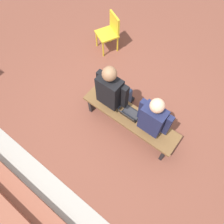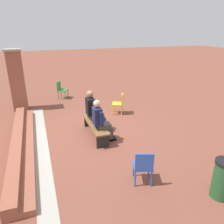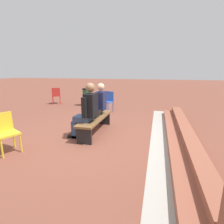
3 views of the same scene
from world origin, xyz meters
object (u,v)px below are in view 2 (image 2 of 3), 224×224
at_px(person_adult, 94,110).
at_px(plastic_chair_foreground, 143,165).
at_px(plastic_chair_far_left, 61,89).
at_px(litter_bin, 223,179).
at_px(plastic_chair_far_right, 119,102).
at_px(person_student, 101,120).
at_px(laptop, 95,121).
at_px(bench, 95,126).

height_order(person_adult, plastic_chair_foreground, person_adult).
height_order(person_adult, plastic_chair_far_left, person_adult).
height_order(person_adult, litter_bin, person_adult).
relative_size(plastic_chair_far_right, litter_bin, 0.98).
xyz_separation_m(person_student, plastic_chair_far_left, (4.89, 0.58, -0.24)).
distance_m(person_adult, laptop, 0.48).
distance_m(person_student, plastic_chair_foreground, 2.25).
bearing_deg(person_adult, litter_bin, -157.30).
height_order(plastic_chair_far_right, plastic_chair_foreground, same).
bearing_deg(laptop, litter_bin, -153.89).
relative_size(person_student, person_adult, 0.95).
distance_m(bench, plastic_chair_far_right, 2.14).
distance_m(person_adult, plastic_chair_foreground, 3.06).
bearing_deg(bench, person_adult, -9.73).
xyz_separation_m(bench, litter_bin, (-3.52, -1.72, 0.08)).
distance_m(person_student, person_adult, 0.82).
xyz_separation_m(person_student, laptop, (0.41, 0.08, -0.22)).
distance_m(plastic_chair_far_right, plastic_chair_foreground, 4.33).
xyz_separation_m(plastic_chair_foreground, litter_bin, (-0.90, -1.34, -0.05)).
distance_m(plastic_chair_far_left, litter_bin, 8.32).
bearing_deg(plastic_chair_far_right, laptop, 137.06).
bearing_deg(plastic_chair_far_left, person_student, -173.24).
distance_m(bench, person_student, 0.55).
xyz_separation_m(bench, plastic_chair_foreground, (-2.62, -0.38, 0.13)).
bearing_deg(person_adult, plastic_chair_far_left, 8.16).
relative_size(person_student, plastic_chair_far_right, 1.61).
distance_m(person_student, plastic_chair_far_left, 4.93).
bearing_deg(litter_bin, bench, 26.03).
height_order(laptop, plastic_chair_far_left, plastic_chair_far_left).
bearing_deg(bench, plastic_chair_far_right, -42.46).
relative_size(bench, plastic_chair_foreground, 2.14).
relative_size(laptop, plastic_chair_foreground, 0.38).
distance_m(person_student, laptop, 0.47).
relative_size(person_adult, plastic_chair_foreground, 1.69).
bearing_deg(bench, litter_bin, -153.97).
bearing_deg(plastic_chair_far_left, person_adult, -171.84).
height_order(bench, person_adult, person_adult).
bearing_deg(laptop, person_adult, -11.69).
bearing_deg(person_adult, plastic_chair_far_right, -49.80).
distance_m(plastic_chair_far_left, plastic_chair_foreground, 7.17).
relative_size(person_adult, laptop, 4.43).
xyz_separation_m(bench, plastic_chair_far_left, (4.49, 0.51, 0.13)).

